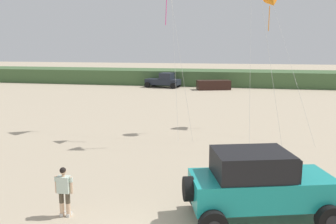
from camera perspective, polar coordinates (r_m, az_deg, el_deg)
dune_ridge at (r=52.96m, az=5.25°, el=5.51°), size 90.00×7.22×2.07m
jeep at (r=11.88m, az=14.25°, el=-10.94°), size 5.01×3.53×2.26m
person_watching at (r=12.28m, az=-16.16°, el=-11.64°), size 0.62×0.32×1.67m
distant_pickup at (r=48.63m, az=-0.66°, el=5.01°), size 4.84×3.04×1.98m
distant_sedan at (r=46.54m, az=7.22°, el=4.27°), size 4.52×2.90×1.20m
kite_pink_ribbon at (r=25.70m, az=16.21°, el=16.51°), size 3.11×6.20×9.22m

